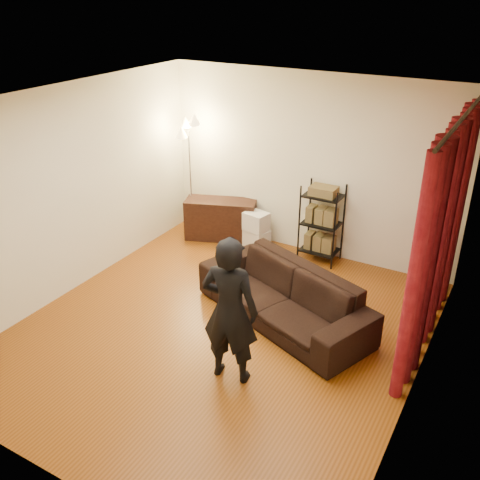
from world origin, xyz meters
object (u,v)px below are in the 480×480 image
Objects in this scene: storage_boxes at (256,230)px; wire_shelf at (321,223)px; person at (230,311)px; floor_lamp at (190,179)px; sofa at (284,296)px; media_cabinet at (221,219)px.

wire_shelf is at bearing 5.94° from storage_boxes.
storage_boxes is at bearing -151.49° from wire_shelf.
storage_boxes is 1.07m from wire_shelf.
person is 1.37× the size of wire_shelf.
floor_lamp is at bearing -152.60° from wire_shelf.
floor_lamp reaches higher than storage_boxes.
sofa is 2.05× the size of media_cabinet.
media_cabinet is (-1.88, 1.61, -0.01)m from sofa.
person is 3.10m from storage_boxes.
person is 2.74× the size of storage_boxes.
wire_shelf is (1.67, 0.09, 0.27)m from media_cabinet.
sofa is at bearing -60.37° from wire_shelf.
media_cabinet reaches higher than storage_boxes.
person reaches higher than storage_boxes.
wire_shelf is at bearing -17.27° from media_cabinet.
floor_lamp is at bearing -58.94° from person.
media_cabinet is 0.95× the size of wire_shelf.
floor_lamp is at bearing 168.82° from sofa.
storage_boxes is 0.50× the size of wire_shelf.
floor_lamp reaches higher than wire_shelf.
sofa is at bearing -32.47° from floor_lamp.
person is 2.94m from wire_shelf.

